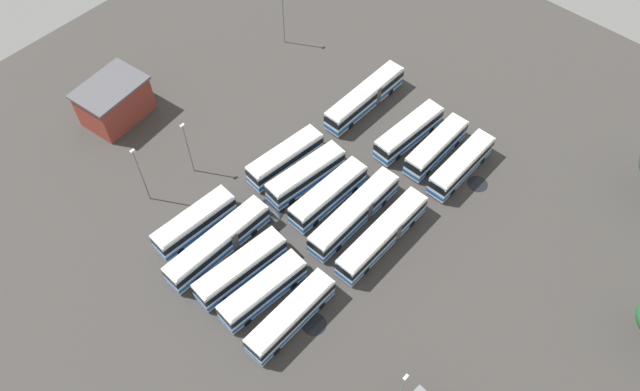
% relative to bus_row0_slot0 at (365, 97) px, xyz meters
% --- Properties ---
extents(ground_plane, '(107.53, 107.53, 0.00)m').
position_rel_bus_row0_slot0_xyz_m(ground_plane, '(15.46, 7.37, -1.80)').
color(ground_plane, '#383533').
extents(bus_row0_slot0, '(14.06, 2.77, 3.39)m').
position_rel_bus_row0_slot0_xyz_m(bus_row0_slot0, '(0.00, 0.00, 0.00)').
color(bus_row0_slot0, silver).
rests_on(bus_row0_slot0, ground_plane).
extents(bus_row0_slot2, '(11.15, 3.38, 3.39)m').
position_rel_bus_row0_slot0_xyz_m(bus_row0_slot2, '(1.08, 8.37, -0.00)').
color(bus_row0_slot2, silver).
rests_on(bus_row0_slot2, ground_plane).
extents(bus_row0_slot3, '(10.60, 2.73, 3.39)m').
position_rel_bus_row0_slot0_xyz_m(bus_row0_slot3, '(0.77, 12.58, -0.00)').
color(bus_row0_slot3, silver).
rests_on(bus_row0_slot3, ground_plane).
extents(bus_row0_slot4, '(11.02, 2.69, 3.39)m').
position_rel_bus_row0_slot0_xyz_m(bus_row0_slot4, '(1.07, 16.70, -0.00)').
color(bus_row0_slot4, silver).
rests_on(bus_row0_slot4, ground_plane).
extents(bus_row1_slot0, '(11.05, 3.78, 3.39)m').
position_rel_bus_row0_slot0_xyz_m(bus_row1_slot0, '(15.16, -0.75, -0.00)').
color(bus_row1_slot0, silver).
rests_on(bus_row1_slot0, ground_plane).
extents(bus_row1_slot1, '(11.23, 3.99, 3.39)m').
position_rel_bus_row0_slot0_xyz_m(bus_row1_slot1, '(15.41, 3.07, -0.00)').
color(bus_row1_slot1, silver).
rests_on(bus_row1_slot1, ground_plane).
extents(bus_row1_slot2, '(11.43, 3.08, 3.39)m').
position_rel_bus_row0_slot0_xyz_m(bus_row1_slot2, '(15.81, 7.18, -0.00)').
color(bus_row1_slot2, silver).
rests_on(bus_row1_slot2, ground_plane).
extents(bus_row1_slot3, '(14.06, 2.74, 3.39)m').
position_rel_bus_row0_slot0_xyz_m(bus_row1_slot3, '(15.78, 11.35, 0.00)').
color(bus_row1_slot3, silver).
rests_on(bus_row1_slot3, ground_plane).
extents(bus_row1_slot4, '(14.05, 2.71, 3.39)m').
position_rel_bus_row0_slot0_xyz_m(bus_row1_slot4, '(15.93, 15.79, 0.00)').
color(bus_row1_slot4, silver).
rests_on(bus_row1_slot4, ground_plane).
extents(bus_row2_slot0, '(10.76, 3.38, 3.39)m').
position_rel_bus_row0_slot0_xyz_m(bus_row2_slot0, '(29.52, -1.90, -0.00)').
color(bus_row2_slot0, silver).
rests_on(bus_row2_slot0, ground_plane).
extents(bus_row2_slot1, '(14.11, 3.08, 3.39)m').
position_rel_bus_row0_slot0_xyz_m(bus_row2_slot1, '(29.56, 2.30, 0.00)').
color(bus_row2_slot1, silver).
rests_on(bus_row2_slot1, ground_plane).
extents(bus_row2_slot2, '(11.73, 3.81, 3.39)m').
position_rel_bus_row0_slot0_xyz_m(bus_row2_slot2, '(30.14, 6.63, -0.00)').
color(bus_row2_slot2, silver).
rests_on(bus_row2_slot2, ground_plane).
extents(bus_row2_slot3, '(10.95, 3.66, 3.39)m').
position_rel_bus_row0_slot0_xyz_m(bus_row2_slot3, '(30.47, 10.50, -0.00)').
color(bus_row2_slot3, silver).
rests_on(bus_row2_slot3, ground_plane).
extents(bus_row2_slot4, '(11.56, 2.73, 3.39)m').
position_rel_bus_row0_slot0_xyz_m(bus_row2_slot4, '(30.59, 14.86, -0.00)').
color(bus_row2_slot4, silver).
rests_on(bus_row2_slot4, ground_plane).
extents(depot_building, '(9.74, 7.42, 5.67)m').
position_rel_bus_row0_slot0_xyz_m(depot_building, '(24.07, -24.16, 1.06)').
color(depot_building, maroon).
rests_on(depot_building, ground_plane).
extents(lamp_post_far_corner, '(0.56, 0.28, 9.40)m').
position_rel_bus_row0_slot0_xyz_m(lamp_post_far_corner, '(30.23, -9.90, 3.33)').
color(lamp_post_far_corner, slate).
rests_on(lamp_post_far_corner, ground_plane).
extents(lamp_post_mid_lot, '(0.56, 0.28, 8.78)m').
position_rel_bus_row0_slot0_xyz_m(lamp_post_mid_lot, '(23.59, -9.16, 3.01)').
color(lamp_post_mid_lot, slate).
rests_on(lamp_post_mid_lot, ground_plane).
extents(lamp_post_by_building, '(0.56, 0.28, 9.50)m').
position_rel_bus_row0_slot0_xyz_m(lamp_post_by_building, '(-2.32, -17.72, 3.37)').
color(lamp_post_by_building, slate).
rests_on(lamp_post_by_building, ground_plane).
extents(puddle_back_corner, '(2.78, 2.78, 0.01)m').
position_rel_bus_row0_slot0_xyz_m(puddle_back_corner, '(29.04, 16.82, -1.79)').
color(puddle_back_corner, black).
rests_on(puddle_back_corner, ground_plane).
extents(puddle_between_rows, '(1.79, 1.79, 0.01)m').
position_rel_bus_row0_slot0_xyz_m(puddle_between_rows, '(23.71, 5.33, -1.79)').
color(puddle_between_rows, black).
rests_on(puddle_between_rows, ground_plane).
extents(puddle_front_lane, '(2.64, 2.64, 0.01)m').
position_rel_bus_row0_slot0_xyz_m(puddle_front_lane, '(0.85, 19.46, -1.79)').
color(puddle_front_lane, black).
rests_on(puddle_front_lane, ground_plane).
extents(puddle_near_shelter, '(3.80, 3.80, 0.01)m').
position_rel_bus_row0_slot0_xyz_m(puddle_near_shelter, '(21.62, 2.58, -1.79)').
color(puddle_near_shelter, black).
rests_on(puddle_near_shelter, ground_plane).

